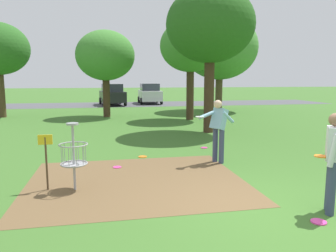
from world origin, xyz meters
name	(u,v)px	position (x,y,z in m)	size (l,w,h in m)	color
ground_plane	(265,211)	(0.00, 0.00, 0.00)	(160.00, 160.00, 0.00)	#3D6B28
dirt_tee_pad	(137,181)	(-2.02, 2.10, 0.00)	(4.74, 3.97, 0.01)	brown
disc_golf_basket	(71,154)	(-3.38, 1.79, 0.75)	(0.98, 0.58, 1.39)	#9E9EA3
player_foreground_watching	(333,157)	(1.04, -0.24, 0.97)	(0.45, 0.48, 1.71)	#384260
player_throwing	(218,127)	(0.31, 3.29, 0.99)	(1.16, 0.51, 1.71)	#384260
frisbee_near_basket	(117,167)	(-2.41, 3.29, 0.01)	(0.22, 0.22, 0.02)	#E53D99
frisbee_by_tee	(143,157)	(-1.63, 4.29, 0.01)	(0.25, 0.25, 0.02)	orange
frisbee_mid_grass	(319,222)	(0.62, -0.56, 0.01)	(0.25, 0.25, 0.02)	#E53D99
frisbee_far_left	(204,148)	(0.51, 5.13, 0.01)	(0.22, 0.22, 0.02)	#E53D99
tree_near_right	(191,47)	(2.00, 12.54, 4.02)	(3.35, 3.35, 5.48)	#422D1E
tree_mid_left	(210,26)	(1.65, 8.18, 4.43)	(3.64, 3.64, 6.01)	#422D1E
tree_mid_center	(105,56)	(-2.58, 14.79, 3.61)	(3.45, 3.45, 5.10)	#422D1E
tree_mid_right	(220,48)	(5.28, 16.90, 4.42)	(5.22, 5.22, 6.65)	brown
parking_lot_strip	(135,104)	(0.00, 24.24, 0.00)	(36.00, 6.00, 0.01)	#4C4C51
parked_car_leftmost	(112,94)	(-2.04, 23.68, 0.92)	(2.35, 4.38, 1.84)	black
parked_car_center_left	(150,94)	(1.43, 24.88, 0.92)	(2.02, 4.22, 1.84)	silver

